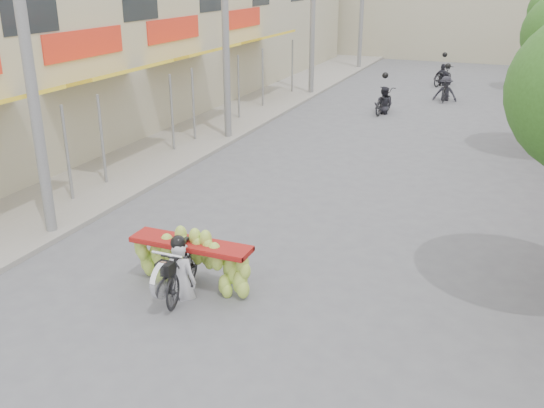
{
  "coord_description": "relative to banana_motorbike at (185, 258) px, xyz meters",
  "views": [
    {
      "loc": [
        3.98,
        -6.71,
        5.58
      ],
      "look_at": [
        -0.44,
        4.04,
        1.1
      ],
      "focal_mm": 40.0,
      "sensor_mm": 36.0,
      "label": 1
    }
  ],
  "objects": [
    {
      "name": "utility_pole_mid",
      "position": [
        -4.13,
        10.12,
        3.34
      ],
      "size": [
        0.6,
        0.24,
        8.0
      ],
      "color": "slate",
      "rests_on": "ground"
    },
    {
      "name": "utility_pole_near",
      "position": [
        -4.13,
        1.12,
        3.34
      ],
      "size": [
        0.6,
        0.24,
        8.0
      ],
      "color": "slate",
      "rests_on": "ground"
    },
    {
      "name": "far_building",
      "position": [
        1.27,
        36.12,
        2.81
      ],
      "size": [
        20.0,
        6.0,
        7.0
      ],
      "primitive_type": "cube",
      "color": "#ABA487",
      "rests_on": "ground"
    },
    {
      "name": "bg_motorbike_a",
      "position": [
        0.0,
        16.36,
        0.04
      ],
      "size": [
        0.84,
        1.86,
        1.95
      ],
      "color": "black",
      "rests_on": "ground"
    },
    {
      "name": "utility_pole_far",
      "position": [
        -4.13,
        19.12,
        3.34
      ],
      "size": [
        0.6,
        0.24,
        8.0
      ],
      "color": "slate",
      "rests_on": "ground"
    },
    {
      "name": "bg_motorbike_b",
      "position": [
        2.05,
        20.01,
        0.14
      ],
      "size": [
        1.06,
        1.84,
        1.95
      ],
      "color": "black",
      "rests_on": "ground"
    },
    {
      "name": "ground",
      "position": [
        1.27,
        -1.88,
        -0.69
      ],
      "size": [
        120.0,
        120.0,
        0.0
      ],
      "primitive_type": "plane",
      "color": "#57575C",
      "rests_on": "ground"
    },
    {
      "name": "shophouse_row_left",
      "position": [
        -10.72,
        12.1,
        2.31
      ],
      "size": [
        9.77,
        40.0,
        6.0
      ],
      "color": "#ABA487",
      "rests_on": "ground"
    },
    {
      "name": "banana_motorbike",
      "position": [
        0.0,
        0.0,
        0.0
      ],
      "size": [
        2.34,
        1.88,
        2.04
      ],
      "color": "black",
      "rests_on": "ground"
    },
    {
      "name": "sidewalk_left",
      "position": [
        -5.73,
        13.12,
        -0.63
      ],
      "size": [
        4.0,
        60.0,
        0.12
      ],
      "primitive_type": "cube",
      "color": "gray",
      "rests_on": "ground"
    },
    {
      "name": "bg_motorbike_c",
      "position": [
        1.38,
        24.03,
        0.09
      ],
      "size": [
        1.15,
        1.82,
        1.95
      ],
      "color": "black",
      "rests_on": "ground"
    }
  ]
}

